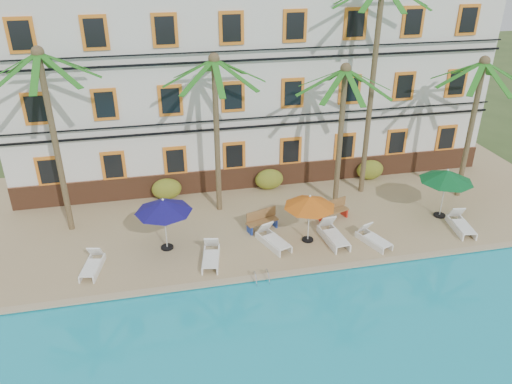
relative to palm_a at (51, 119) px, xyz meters
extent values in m
plane|color=#384C23|center=(9.50, -4.54, -5.51)|extent=(100.00, 100.00, 0.00)
cube|color=tan|center=(9.50, 0.46, -5.38)|extent=(30.00, 12.00, 0.25)
cube|color=tan|center=(9.50, -5.44, -5.23)|extent=(30.00, 0.35, 0.06)
cube|color=silver|center=(9.50, 5.46, -0.26)|extent=(25.00, 6.00, 10.00)
cube|color=brown|center=(9.50, 2.40, -4.66)|extent=(25.00, 0.12, 1.20)
cube|color=orange|center=(-1.00, 2.41, -3.36)|extent=(1.15, 0.10, 1.50)
cube|color=black|center=(-1.00, 2.36, -3.36)|extent=(0.85, 0.04, 1.20)
cube|color=orange|center=(2.00, 2.41, -3.36)|extent=(1.15, 0.10, 1.50)
cube|color=black|center=(2.00, 2.36, -3.36)|extent=(0.85, 0.04, 1.20)
cube|color=orange|center=(5.00, 2.41, -3.36)|extent=(1.15, 0.10, 1.50)
cube|color=black|center=(5.00, 2.36, -3.36)|extent=(0.85, 0.04, 1.20)
cube|color=orange|center=(8.00, 2.41, -3.36)|extent=(1.15, 0.10, 1.50)
cube|color=black|center=(8.00, 2.36, -3.36)|extent=(0.85, 0.04, 1.20)
cube|color=orange|center=(11.00, 2.41, -3.36)|extent=(1.15, 0.10, 1.50)
cube|color=black|center=(11.00, 2.36, -3.36)|extent=(0.85, 0.04, 1.20)
cube|color=orange|center=(14.00, 2.41, -3.36)|extent=(1.15, 0.10, 1.50)
cube|color=black|center=(14.00, 2.36, -3.36)|extent=(0.85, 0.04, 1.20)
cube|color=orange|center=(17.00, 2.41, -3.36)|extent=(1.15, 0.10, 1.50)
cube|color=black|center=(17.00, 2.36, -3.36)|extent=(0.85, 0.04, 1.20)
cube|color=orange|center=(20.00, 2.41, -3.36)|extent=(1.15, 0.10, 1.50)
cube|color=black|center=(20.00, 2.36, -3.36)|extent=(0.85, 0.04, 1.20)
cube|color=orange|center=(-1.00, 2.41, -0.26)|extent=(1.15, 0.10, 1.50)
cube|color=black|center=(-1.00, 2.36, -0.26)|extent=(0.85, 0.04, 1.20)
cube|color=orange|center=(2.00, 2.41, -0.26)|extent=(1.15, 0.10, 1.50)
cube|color=black|center=(2.00, 2.36, -0.26)|extent=(0.85, 0.04, 1.20)
cube|color=orange|center=(5.00, 2.41, -0.26)|extent=(1.15, 0.10, 1.50)
cube|color=black|center=(5.00, 2.36, -0.26)|extent=(0.85, 0.04, 1.20)
cube|color=orange|center=(8.00, 2.41, -0.26)|extent=(1.15, 0.10, 1.50)
cube|color=black|center=(8.00, 2.36, -0.26)|extent=(0.85, 0.04, 1.20)
cube|color=orange|center=(11.00, 2.41, -0.26)|extent=(1.15, 0.10, 1.50)
cube|color=black|center=(11.00, 2.36, -0.26)|extent=(0.85, 0.04, 1.20)
cube|color=orange|center=(14.00, 2.41, -0.26)|extent=(1.15, 0.10, 1.50)
cube|color=black|center=(14.00, 2.36, -0.26)|extent=(0.85, 0.04, 1.20)
cube|color=orange|center=(17.00, 2.41, -0.26)|extent=(1.15, 0.10, 1.50)
cube|color=black|center=(17.00, 2.36, -0.26)|extent=(0.85, 0.04, 1.20)
cube|color=orange|center=(20.00, 2.41, -0.26)|extent=(1.15, 0.10, 1.50)
cube|color=black|center=(20.00, 2.36, -0.26)|extent=(0.85, 0.04, 1.20)
cube|color=orange|center=(-1.00, 2.41, 2.94)|extent=(1.15, 0.10, 1.50)
cube|color=black|center=(-1.00, 2.36, 2.94)|extent=(0.85, 0.04, 1.20)
cube|color=orange|center=(2.00, 2.41, 2.94)|extent=(1.15, 0.10, 1.50)
cube|color=black|center=(2.00, 2.36, 2.94)|extent=(0.85, 0.04, 1.20)
cube|color=orange|center=(5.00, 2.41, 2.94)|extent=(1.15, 0.10, 1.50)
cube|color=black|center=(5.00, 2.36, 2.94)|extent=(0.85, 0.04, 1.20)
cube|color=orange|center=(8.00, 2.41, 2.94)|extent=(1.15, 0.10, 1.50)
cube|color=black|center=(8.00, 2.36, 2.94)|extent=(0.85, 0.04, 1.20)
cube|color=orange|center=(11.00, 2.41, 2.94)|extent=(1.15, 0.10, 1.50)
cube|color=black|center=(11.00, 2.36, 2.94)|extent=(0.85, 0.04, 1.20)
cube|color=orange|center=(14.00, 2.41, 2.94)|extent=(1.15, 0.10, 1.50)
cube|color=black|center=(14.00, 2.36, 2.94)|extent=(0.85, 0.04, 1.20)
cube|color=orange|center=(17.00, 2.41, 2.94)|extent=(1.15, 0.10, 1.50)
cube|color=black|center=(17.00, 2.36, 2.94)|extent=(0.85, 0.04, 1.20)
cube|color=orange|center=(20.00, 2.41, 2.94)|extent=(1.15, 0.10, 1.50)
cube|color=black|center=(20.00, 2.36, 2.94)|extent=(0.85, 0.04, 1.20)
cube|color=black|center=(9.50, 2.26, -1.81)|extent=(25.00, 0.08, 0.10)
cube|color=black|center=(9.50, 2.26, -1.36)|extent=(25.00, 0.08, 0.06)
cube|color=black|center=(9.50, 2.26, 1.49)|extent=(25.00, 0.08, 0.10)
cube|color=black|center=(9.50, 2.26, 1.94)|extent=(25.00, 0.08, 0.06)
cylinder|color=brown|center=(0.00, 0.00, -1.29)|extent=(0.26, 0.26, 7.93)
sphere|color=brown|center=(0.00, 0.00, 2.68)|extent=(0.50, 0.50, 0.50)
cube|color=#1D6718|center=(0.00, 1.12, 2.13)|extent=(0.28, 2.26, 1.13)
cube|color=#1D6718|center=(-0.79, 0.79, 2.13)|extent=(1.79, 1.79, 1.13)
cube|color=#1D6718|center=(-1.12, 0.00, 2.13)|extent=(2.26, 0.28, 1.13)
cube|color=#1D6718|center=(-0.79, -0.79, 2.13)|extent=(1.79, 1.79, 1.13)
cube|color=#1D6718|center=(0.00, -1.12, 2.13)|extent=(0.28, 2.26, 1.13)
cube|color=#1D6718|center=(0.79, -0.79, 2.13)|extent=(1.79, 1.79, 1.13)
cube|color=#1D6718|center=(1.12, 0.00, 2.13)|extent=(2.26, 0.28, 1.13)
cube|color=#1D6718|center=(0.79, 0.79, 2.13)|extent=(1.79, 1.79, 1.13)
cylinder|color=brown|center=(6.87, 0.42, -1.61)|extent=(0.26, 0.26, 7.28)
sphere|color=brown|center=(6.87, 0.42, 2.03)|extent=(0.50, 0.50, 0.50)
cube|color=#1D6718|center=(6.87, 1.54, 1.48)|extent=(0.28, 2.26, 1.13)
cube|color=#1D6718|center=(6.08, 1.21, 1.48)|extent=(1.79, 1.79, 1.13)
cube|color=#1D6718|center=(5.75, 0.42, 1.48)|extent=(2.26, 0.28, 1.13)
cube|color=#1D6718|center=(6.08, -0.37, 1.48)|extent=(1.79, 1.79, 1.13)
cube|color=#1D6718|center=(6.87, -0.70, 1.48)|extent=(0.28, 2.26, 1.13)
cube|color=#1D6718|center=(7.67, -0.37, 1.48)|extent=(1.79, 1.79, 1.13)
cube|color=#1D6718|center=(8.00, 0.42, 1.48)|extent=(2.26, 0.28, 1.13)
cube|color=#1D6718|center=(7.67, 1.21, 1.48)|extent=(1.79, 1.79, 1.13)
cylinder|color=brown|center=(12.65, -0.14, -1.90)|extent=(0.26, 0.26, 6.72)
sphere|color=brown|center=(12.65, -0.14, 1.46)|extent=(0.50, 0.50, 0.50)
cube|color=#1D6718|center=(12.65, 0.99, 0.91)|extent=(0.28, 2.26, 1.13)
cube|color=#1D6718|center=(11.85, 0.66, 0.91)|extent=(1.79, 1.79, 1.13)
cube|color=#1D6718|center=(11.52, -0.14, 0.91)|extent=(2.26, 0.28, 1.13)
cube|color=#1D6718|center=(11.85, -0.93, 0.91)|extent=(1.79, 1.79, 1.13)
cube|color=#1D6718|center=(12.65, -1.26, 0.91)|extent=(0.28, 2.26, 1.13)
cube|color=#1D6718|center=(13.44, -0.93, 0.91)|extent=(1.79, 1.79, 1.13)
cube|color=#1D6718|center=(13.77, -0.14, 0.91)|extent=(2.26, 0.28, 1.13)
cube|color=#1D6718|center=(13.44, 0.66, 0.91)|extent=(1.79, 1.79, 1.13)
cylinder|color=brown|center=(14.42, 0.79, -0.14)|extent=(0.26, 0.26, 10.22)
cylinder|color=brown|center=(19.12, -0.71, -1.83)|extent=(0.26, 0.26, 6.86)
sphere|color=brown|center=(19.12, -0.71, 1.60)|extent=(0.50, 0.50, 0.50)
cube|color=#1D6718|center=(19.12, 0.42, 1.05)|extent=(0.28, 2.26, 1.13)
cube|color=#1D6718|center=(18.32, 0.09, 1.05)|extent=(1.79, 1.79, 1.13)
cube|color=#1D6718|center=(17.99, -0.71, 1.05)|extent=(2.26, 0.28, 1.13)
cube|color=#1D6718|center=(18.32, -1.50, 1.05)|extent=(1.79, 1.79, 1.13)
cube|color=#1D6718|center=(19.12, -1.83, 1.05)|extent=(0.28, 2.26, 1.13)
cube|color=#1D6718|center=(19.91, -1.50, 1.05)|extent=(1.79, 1.79, 1.13)
cube|color=#1D6718|center=(20.24, -0.71, 1.05)|extent=(2.26, 0.28, 1.13)
cube|color=#1D6718|center=(19.91, 0.09, 1.05)|extent=(1.79, 1.79, 1.13)
ellipsoid|color=#2B5F1B|center=(4.44, 2.06, -4.71)|extent=(1.50, 0.90, 1.10)
ellipsoid|color=#2B5F1B|center=(9.77, 2.06, -4.71)|extent=(1.50, 0.90, 1.10)
ellipsoid|color=#2B5F1B|center=(15.45, 2.06, -4.71)|extent=(1.50, 0.90, 1.10)
cylinder|color=black|center=(4.17, -2.55, -5.22)|extent=(0.54, 0.54, 0.08)
cylinder|color=silver|center=(4.17, -2.55, -4.11)|extent=(0.06, 0.06, 2.30)
cone|color=#140E5C|center=(4.17, -2.55, -3.20)|extent=(2.40, 2.40, 0.53)
sphere|color=silver|center=(4.17, -2.55, -2.91)|extent=(0.10, 0.10, 0.10)
cylinder|color=black|center=(10.24, -3.23, -5.22)|extent=(0.50, 0.50, 0.07)
cylinder|color=silver|center=(10.24, -3.23, -4.18)|extent=(0.06, 0.06, 2.15)
cone|color=#BD5411|center=(10.24, -3.23, -3.33)|extent=(2.24, 2.24, 0.49)
sphere|color=silver|center=(10.24, -3.23, -3.06)|extent=(0.10, 0.10, 0.10)
cylinder|color=black|center=(17.05, -2.50, -5.22)|extent=(0.55, 0.55, 0.08)
cylinder|color=silver|center=(17.05, -2.50, -4.07)|extent=(0.06, 0.06, 2.37)
cone|color=#0A5324|center=(17.05, -2.50, -3.13)|extent=(2.47, 2.47, 0.54)
sphere|color=silver|center=(17.05, -2.50, -2.84)|extent=(0.10, 0.10, 0.10)
cube|color=white|center=(1.13, -3.79, -4.96)|extent=(0.79, 1.29, 0.06)
cube|color=white|center=(1.30, -2.98, -4.75)|extent=(0.63, 0.55, 0.60)
cube|color=white|center=(0.91, -3.51, -5.12)|extent=(0.41, 1.68, 0.28)
cube|color=white|center=(1.45, -3.62, -5.12)|extent=(0.41, 1.68, 0.28)
cube|color=white|center=(5.82, -4.21, -4.94)|extent=(0.83, 1.38, 0.06)
cube|color=white|center=(5.99, -3.34, -4.71)|extent=(0.67, 0.58, 0.64)
cube|color=white|center=(5.58, -3.91, -5.11)|extent=(0.41, 1.81, 0.30)
cube|color=white|center=(6.16, -4.03, -5.11)|extent=(0.41, 1.81, 0.30)
cube|color=white|center=(8.76, -3.53, -4.93)|extent=(1.03, 1.45, 0.06)
cube|color=white|center=(8.44, -2.67, -4.70)|extent=(0.74, 0.67, 0.66)
cube|color=white|center=(8.38, -3.40, -5.10)|extent=(0.72, 1.77, 0.30)
cube|color=white|center=(8.95, -3.18, -5.10)|extent=(0.72, 1.77, 0.30)
cube|color=white|center=(11.33, -3.81, -4.91)|extent=(0.78, 1.47, 0.07)
cube|color=white|center=(11.24, -2.84, -4.66)|extent=(0.70, 0.58, 0.71)
cube|color=white|center=(10.98, -3.57, -5.09)|extent=(0.24, 2.01, 0.33)
cube|color=white|center=(11.63, -3.51, -5.09)|extent=(0.24, 2.01, 0.33)
cube|color=white|center=(13.03, -4.31, -4.96)|extent=(0.94, 1.32, 0.06)
cube|color=white|center=(12.74, -3.53, -4.75)|extent=(0.68, 0.61, 0.60)
cube|color=white|center=(12.69, -4.19, -5.12)|extent=(0.65, 1.63, 0.28)
cube|color=white|center=(13.21, -4.00, -5.12)|extent=(0.65, 1.63, 0.28)
cube|color=white|center=(17.25, -4.12, -4.93)|extent=(0.80, 1.39, 0.06)
cube|color=white|center=(17.39, -3.22, -4.70)|extent=(0.67, 0.57, 0.66)
cube|color=white|center=(16.99, -3.83, -5.10)|extent=(0.34, 1.86, 0.30)
cube|color=white|center=(17.59, -3.92, -5.10)|extent=(0.34, 1.86, 0.30)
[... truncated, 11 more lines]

